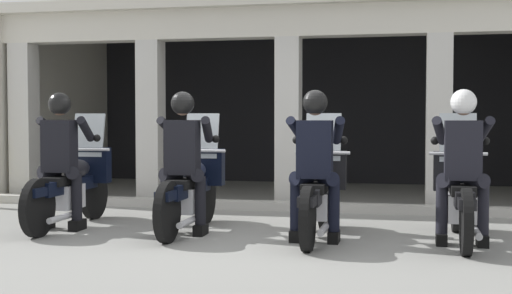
% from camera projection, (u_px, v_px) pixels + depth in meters
% --- Properties ---
extents(ground_plane, '(80.00, 80.00, 0.00)m').
position_uv_depth(ground_plane, '(292.00, 204.00, 10.51)').
color(ground_plane, gray).
extents(station_building, '(9.59, 4.37, 3.05)m').
position_uv_depth(station_building, '(309.00, 81.00, 12.28)').
color(station_building, black).
rests_on(station_building, ground).
extents(kerb_strip, '(9.09, 0.24, 0.12)m').
position_uv_depth(kerb_strip, '(282.00, 206.00, 9.78)').
color(kerb_strip, '#B7B5AD').
rests_on(kerb_strip, ground).
extents(motorcycle_far_left, '(0.62, 2.04, 1.35)m').
position_uv_depth(motorcycle_far_left, '(73.00, 184.00, 8.38)').
color(motorcycle_far_left, black).
rests_on(motorcycle_far_left, ground).
extents(police_officer_far_left, '(0.63, 0.61, 1.58)m').
position_uv_depth(police_officer_far_left, '(61.00, 149.00, 8.09)').
color(police_officer_far_left, black).
rests_on(police_officer_far_left, ground).
extents(motorcycle_center_left, '(0.62, 2.04, 1.35)m').
position_uv_depth(motorcycle_center_left, '(191.00, 187.00, 8.05)').
color(motorcycle_center_left, black).
rests_on(motorcycle_center_left, ground).
extents(police_officer_center_left, '(0.63, 0.61, 1.58)m').
position_uv_depth(police_officer_center_left, '(183.00, 150.00, 7.75)').
color(police_officer_center_left, black).
rests_on(police_officer_center_left, ground).
extents(motorcycle_center_right, '(0.62, 2.04, 1.35)m').
position_uv_depth(motorcycle_center_right, '(318.00, 191.00, 7.58)').
color(motorcycle_center_right, black).
rests_on(motorcycle_center_right, ground).
extents(police_officer_center_right, '(0.63, 0.61, 1.58)m').
position_uv_depth(police_officer_center_right, '(315.00, 152.00, 7.29)').
color(police_officer_center_right, black).
rests_on(police_officer_center_right, ground).
extents(motorcycle_far_right, '(0.62, 2.04, 1.35)m').
position_uv_depth(motorcycle_far_right, '(460.00, 193.00, 7.38)').
color(motorcycle_far_right, black).
rests_on(motorcycle_far_right, ground).
extents(police_officer_far_right, '(0.63, 0.61, 1.58)m').
position_uv_depth(police_officer_far_right, '(463.00, 153.00, 7.08)').
color(police_officer_far_right, black).
rests_on(police_officer_far_right, ground).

